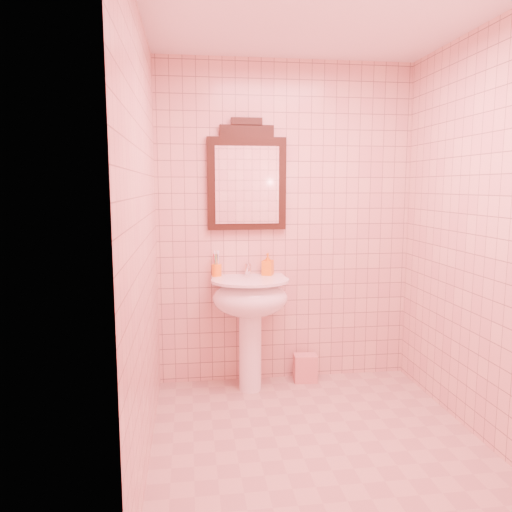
{
  "coord_description": "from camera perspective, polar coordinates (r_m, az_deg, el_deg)",
  "views": [
    {
      "loc": [
        -0.75,
        -2.74,
        1.55
      ],
      "look_at": [
        -0.31,
        0.55,
        1.08
      ],
      "focal_mm": 35.0,
      "sensor_mm": 36.0,
      "label": 1
    }
  ],
  "objects": [
    {
      "name": "faucet",
      "position": [
        3.83,
        -0.92,
        -1.45
      ],
      "size": [
        0.04,
        0.16,
        0.11
      ],
      "color": "white",
      "rests_on": "pedestal_sink"
    },
    {
      "name": "soap_dispenser",
      "position": [
        3.85,
        1.35,
        -0.95
      ],
      "size": [
        0.1,
        0.11,
        0.17
      ],
      "primitive_type": "imported",
      "rotation": [
        0.0,
        0.0,
        -0.43
      ],
      "color": "orange",
      "rests_on": "pedestal_sink"
    },
    {
      "name": "floor",
      "position": [
        3.24,
        7.2,
        -20.63
      ],
      "size": [
        2.2,
        2.2,
        0.0
      ],
      "primitive_type": "plane",
      "color": "tan",
      "rests_on": "ground"
    },
    {
      "name": "back_wall",
      "position": [
        3.93,
        3.4,
        3.62
      ],
      "size": [
        2.0,
        0.02,
        2.5
      ],
      "primitive_type": "cube",
      "color": "beige",
      "rests_on": "floor"
    },
    {
      "name": "towel",
      "position": [
        4.09,
        5.65,
        -12.63
      ],
      "size": [
        0.19,
        0.13,
        0.22
      ],
      "primitive_type": "cube",
      "rotation": [
        0.0,
        0.0,
        -0.06
      ],
      "color": "tan",
      "rests_on": "floor"
    },
    {
      "name": "toothbrush_cup",
      "position": [
        3.83,
        -4.52,
        -1.59
      ],
      "size": [
        0.08,
        0.08,
        0.17
      ],
      "rotation": [
        0.0,
        0.0,
        0.12
      ],
      "color": "orange",
      "rests_on": "pedestal_sink"
    },
    {
      "name": "mirror",
      "position": [
        3.84,
        -1.06,
        8.82
      ],
      "size": [
        0.6,
        0.06,
        0.84
      ],
      "color": "black",
      "rests_on": "back_wall"
    },
    {
      "name": "pedestal_sink",
      "position": [
        3.75,
        -0.66,
        -5.69
      ],
      "size": [
        0.58,
        0.58,
        0.86
      ],
      "color": "white",
      "rests_on": "floor"
    }
  ]
}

